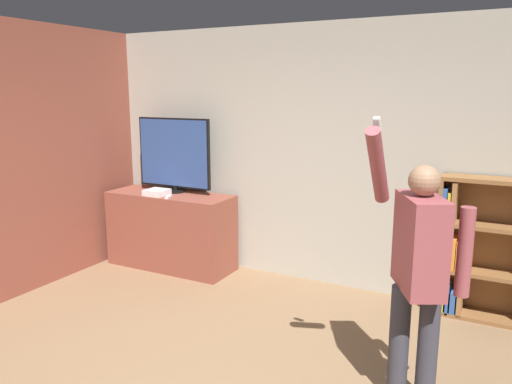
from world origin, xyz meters
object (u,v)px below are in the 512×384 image
at_px(television, 174,155).
at_px(bookshelf, 476,252).
at_px(game_console, 157,192).
at_px(person, 418,264).

distance_m(television, bookshelf, 3.30).
height_order(television, game_console, television).
height_order(game_console, person, person).
height_order(game_console, bookshelf, bookshelf).
relative_size(television, game_console, 3.99).
distance_m(television, game_console, 0.47).
bearing_deg(bookshelf, person, -98.62).
xyz_separation_m(television, person, (2.98, -1.51, -0.34)).
relative_size(television, bookshelf, 0.74).
xyz_separation_m(game_console, person, (3.07, -1.28, 0.06)).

